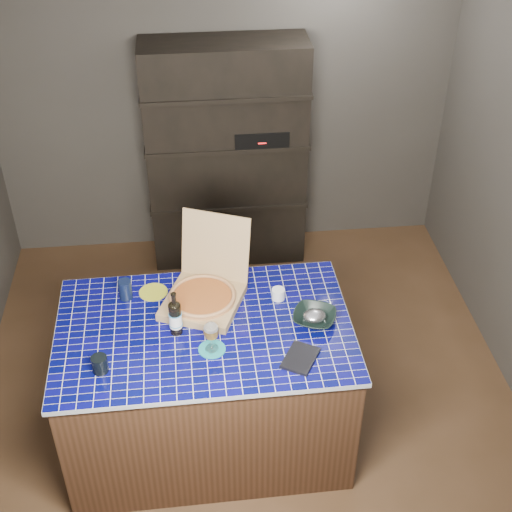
{
  "coord_description": "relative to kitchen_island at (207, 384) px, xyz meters",
  "views": [
    {
      "loc": [
        -0.27,
        -3.3,
        3.54
      ],
      "look_at": [
        0.07,
        0.0,
        1.08
      ],
      "focal_mm": 50.0,
      "sensor_mm": 36.0,
      "label": 1
    }
  ],
  "objects": [
    {
      "name": "foil_contents",
      "position": [
        0.61,
        -0.01,
        0.49
      ],
      "size": [
        0.13,
        0.11,
        0.06
      ],
      "primitive_type": "ellipsoid",
      "color": "#B8BBC5",
      "rests_on": "bowl"
    },
    {
      "name": "bowl",
      "position": [
        0.61,
        -0.01,
        0.47
      ],
      "size": [
        0.31,
        0.31,
        0.06
      ],
      "primitive_type": "imported",
      "rotation": [
        0.0,
        0.0,
        -0.39
      ],
      "color": "black",
      "rests_on": "kitchen_island"
    },
    {
      "name": "kitchen_island",
      "position": [
        0.0,
        0.0,
        0.0
      ],
      "size": [
        1.64,
        1.05,
        0.89
      ],
      "rotation": [
        0.0,
        0.0,
        0.01
      ],
      "color": "#4B2D1D",
      "rests_on": "floor"
    },
    {
      "name": "tumbler",
      "position": [
        -0.54,
        -0.27,
        0.49
      ],
      "size": [
        0.08,
        0.08,
        0.09
      ],
      "primitive_type": "cylinder",
      "color": "black",
      "rests_on": "kitchen_island"
    },
    {
      "name": "room",
      "position": [
        0.26,
        0.38,
        0.8
      ],
      "size": [
        3.5,
        3.5,
        3.5
      ],
      "color": "brown",
      "rests_on": "ground"
    },
    {
      "name": "green_trivet",
      "position": [
        -0.28,
        0.33,
        0.45
      ],
      "size": [
        0.17,
        0.17,
        0.01
      ],
      "primitive_type": "cylinder",
      "color": "gold",
      "rests_on": "kitchen_island"
    },
    {
      "name": "white_jar",
      "position": [
        0.44,
        0.21,
        0.48
      ],
      "size": [
        0.08,
        0.08,
        0.06
      ],
      "primitive_type": "cylinder",
      "color": "white",
      "rests_on": "kitchen_island"
    },
    {
      "name": "pizza_box",
      "position": [
        0.01,
        0.22,
        0.51
      ],
      "size": [
        0.56,
        0.61,
        0.45
      ],
      "rotation": [
        0.0,
        0.0,
        -0.39
      ],
      "color": "tan",
      "rests_on": "kitchen_island"
    },
    {
      "name": "navy_cup",
      "position": [
        -0.44,
        0.3,
        0.51
      ],
      "size": [
        0.08,
        0.08,
        0.12
      ],
      "primitive_type": "cylinder",
      "color": "black",
      "rests_on": "kitchen_island"
    },
    {
      "name": "dvd_case",
      "position": [
        0.49,
        -0.29,
        0.45
      ],
      "size": [
        0.24,
        0.26,
        0.02
      ],
      "primitive_type": "cube",
      "rotation": [
        0.0,
        0.0,
        -0.52
      ],
      "color": "black",
      "rests_on": "kitchen_island"
    },
    {
      "name": "teal_trivet",
      "position": [
        0.03,
        -0.18,
        0.45
      ],
      "size": [
        0.15,
        0.15,
        0.01
      ],
      "primitive_type": "cylinder",
      "color": "teal",
      "rests_on": "kitchen_island"
    },
    {
      "name": "shelving_unit",
      "position": [
        0.26,
        1.91,
        0.46
      ],
      "size": [
        1.2,
        0.41,
        1.8
      ],
      "color": "black",
      "rests_on": "floor"
    },
    {
      "name": "mead_bottle",
      "position": [
        -0.15,
        -0.02,
        0.55
      ],
      "size": [
        0.07,
        0.07,
        0.27
      ],
      "color": "black",
      "rests_on": "kitchen_island"
    },
    {
      "name": "wine_glass",
      "position": [
        0.03,
        -0.18,
        0.58
      ],
      "size": [
        0.08,
        0.08,
        0.18
      ],
      "color": "white",
      "rests_on": "teal_trivet"
    }
  ]
}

